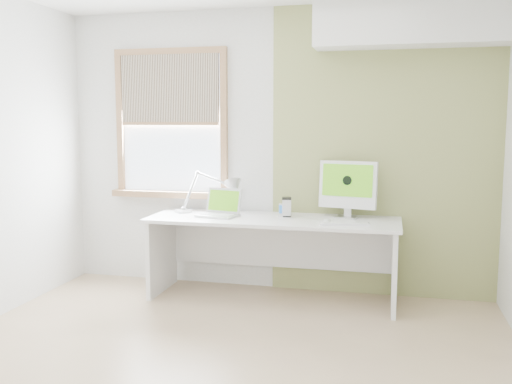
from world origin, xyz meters
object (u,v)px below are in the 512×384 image
(desk, at_px, (274,239))
(desk_lamp, at_px, (224,191))
(external_drive, at_px, (287,207))
(imac, at_px, (348,186))
(laptop, at_px, (220,209))

(desk, xyz_separation_m, desk_lamp, (-0.50, 0.13, 0.40))
(external_drive, distance_m, imac, 0.57)
(desk_lamp, relative_size, imac, 1.36)
(desk, bearing_deg, desk_lamp, 165.59)
(desk_lamp, height_order, external_drive, desk_lamp)
(desk, distance_m, desk_lamp, 0.65)
(desk, bearing_deg, imac, 11.22)
(external_drive, bearing_deg, laptop, -169.23)
(desk, distance_m, imac, 0.80)
(desk_lamp, bearing_deg, external_drive, -5.43)
(laptop, bearing_deg, desk_lamp, 94.51)
(desk_lamp, bearing_deg, imac, -0.13)
(external_drive, xyz_separation_m, imac, (0.53, 0.05, 0.20))
(imac, bearing_deg, desk_lamp, 179.87)
(imac, bearing_deg, desk, -168.78)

